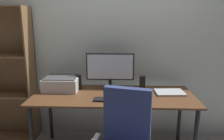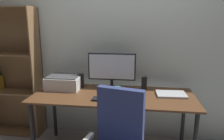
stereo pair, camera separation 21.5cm
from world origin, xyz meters
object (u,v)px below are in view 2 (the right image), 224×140
(desk, at_px, (113,101))
(coffee_mug, at_px, (117,91))
(keyboard, at_px, (106,99))
(printer, at_px, (65,82))
(mouse, at_px, (125,100))
(bookshelf, at_px, (11,74))
(speaker_right, at_px, (144,83))
(monitor, at_px, (112,69))
(laptop, at_px, (171,94))
(speaker_left, at_px, (81,81))

(desk, bearing_deg, coffee_mug, -6.57)
(keyboard, relative_size, printer, 0.72)
(mouse, xyz_separation_m, bookshelf, (-1.61, 0.55, 0.09))
(coffee_mug, height_order, speaker_right, speaker_right)
(printer, bearing_deg, desk, -14.06)
(mouse, bearing_deg, speaker_right, 62.11)
(keyboard, bearing_deg, monitor, 91.34)
(mouse, xyz_separation_m, laptop, (0.49, 0.27, -0.01))
(mouse, bearing_deg, laptop, 26.25)
(speaker_right, xyz_separation_m, printer, (-0.96, -0.05, -0.00))
(bookshelf, bearing_deg, printer, -13.38)
(bookshelf, bearing_deg, mouse, -18.98)
(bookshelf, bearing_deg, monitor, -5.73)
(mouse, distance_m, laptop, 0.56)
(speaker_right, xyz_separation_m, bookshelf, (-1.80, 0.15, 0.02))
(monitor, bearing_deg, desk, -77.54)
(laptop, bearing_deg, speaker_right, 152.39)
(desk, relative_size, speaker_right, 10.57)
(desk, height_order, monitor, monitor)
(speaker_left, bearing_deg, desk, -25.34)
(keyboard, relative_size, speaker_right, 1.71)
(monitor, height_order, speaker_left, monitor)
(desk, height_order, bookshelf, bookshelf)
(monitor, relative_size, mouse, 5.94)
(keyboard, height_order, mouse, mouse)
(keyboard, relative_size, bookshelf, 0.17)
(mouse, height_order, laptop, mouse)
(bookshelf, bearing_deg, speaker_left, -8.30)
(desk, distance_m, speaker_right, 0.43)
(laptop, xyz_separation_m, bookshelf, (-2.10, 0.29, 0.09))
(monitor, distance_m, mouse, 0.51)
(monitor, distance_m, speaker_right, 0.42)
(desk, xyz_separation_m, monitor, (-0.05, 0.21, 0.33))
(laptop, bearing_deg, speaker_left, 169.73)
(speaker_right, bearing_deg, printer, -177.03)
(speaker_left, bearing_deg, laptop, -7.27)
(monitor, bearing_deg, printer, -174.26)
(monitor, height_order, bookshelf, bookshelf)
(desk, bearing_deg, keyboard, -106.12)
(desk, relative_size, monitor, 3.15)
(speaker_right, bearing_deg, mouse, -115.84)
(speaker_left, xyz_separation_m, bookshelf, (-1.03, 0.15, 0.02))
(printer, bearing_deg, keyboard, -30.65)
(monitor, distance_m, printer, 0.60)
(monitor, height_order, printer, monitor)
(coffee_mug, relative_size, laptop, 0.30)
(coffee_mug, xyz_separation_m, speaker_left, (-0.48, 0.21, 0.04))
(speaker_right, bearing_deg, keyboard, -135.37)
(speaker_left, bearing_deg, mouse, -34.81)
(bookshelf, bearing_deg, coffee_mug, -13.47)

